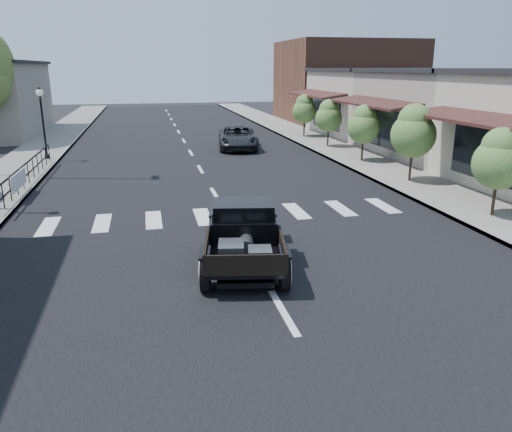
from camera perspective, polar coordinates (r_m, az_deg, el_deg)
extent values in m
plane|color=black|center=(12.87, -0.44, -4.97)|extent=(120.00, 120.00, 0.00)
cube|color=black|center=(27.24, -7.08, 6.50)|extent=(14.00, 80.00, 0.02)
cube|color=gray|center=(27.77, -24.88, 5.42)|extent=(3.00, 80.00, 0.15)
cube|color=gray|center=(29.26, 9.85, 7.21)|extent=(3.00, 80.00, 0.15)
cube|color=#A79A8C|center=(30.37, 23.17, 10.62)|extent=(10.00, 9.00, 4.50)
cube|color=#B4A998|center=(38.06, 15.29, 12.30)|extent=(10.00, 9.00, 4.50)
cube|color=brown|center=(47.28, 10.25, 14.87)|extent=(11.00, 10.00, 7.00)
imported|color=black|center=(30.37, -2.09, 8.92)|extent=(2.86, 5.10, 1.35)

